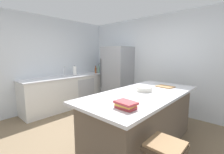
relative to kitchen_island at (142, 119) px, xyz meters
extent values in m
plane|color=#7A664C|center=(-0.58, -0.42, -0.47)|extent=(7.20, 7.20, 0.00)
cube|color=silver|center=(-0.58, 1.83, 0.83)|extent=(6.00, 0.10, 2.60)
cube|color=silver|center=(-3.03, -0.42, 0.83)|extent=(0.10, 6.00, 2.60)
cube|color=silver|center=(-2.65, 0.31, -0.02)|extent=(0.65, 2.74, 0.89)
cube|color=silver|center=(-2.65, 0.31, 0.44)|extent=(0.68, 2.77, 0.03)
cube|color=#B2B5BA|center=(-2.33, 0.66, -0.02)|extent=(0.01, 0.60, 0.75)
cube|color=brown|center=(0.00, 0.00, -0.03)|extent=(0.90, 2.10, 0.88)
cube|color=silver|center=(0.00, 0.00, 0.43)|extent=(1.06, 2.30, 0.04)
cube|color=#93969B|center=(-1.77, 1.44, 0.43)|extent=(0.81, 0.69, 1.79)
cylinder|color=#4C4C51|center=(-2.14, 1.08, 0.52)|extent=(0.02, 0.02, 0.89)
cube|color=#473828|center=(0.73, -0.77, 0.16)|extent=(0.36, 0.36, 0.04)
cube|color=olive|center=(0.73, -0.77, 0.20)|extent=(0.34, 0.34, 0.03)
cylinder|color=silver|center=(-2.71, 0.16, 0.47)|extent=(0.05, 0.05, 0.02)
cylinder|color=silver|center=(-2.71, 0.16, 0.62)|extent=(0.02, 0.02, 0.28)
cylinder|color=silver|center=(-2.65, 0.16, 0.74)|extent=(0.14, 0.02, 0.02)
cylinder|color=gray|center=(-2.66, 0.48, 0.46)|extent=(0.14, 0.14, 0.01)
cylinder|color=white|center=(-2.66, 0.48, 0.60)|extent=(0.11, 0.11, 0.26)
cylinder|color=gray|center=(-2.66, 0.48, 0.75)|extent=(0.02, 0.02, 0.04)
cylinder|color=#19381E|center=(-2.60, 1.58, 0.60)|extent=(0.07, 0.07, 0.29)
cylinder|color=#19381E|center=(-2.60, 1.58, 0.79)|extent=(0.03, 0.03, 0.08)
cylinder|color=black|center=(-2.60, 1.58, 0.83)|extent=(0.03, 0.03, 0.01)
cylinder|color=silver|center=(-2.65, 1.49, 0.58)|extent=(0.08, 0.08, 0.24)
cylinder|color=silver|center=(-2.65, 1.49, 0.73)|extent=(0.04, 0.04, 0.07)
cylinder|color=black|center=(-2.65, 1.49, 0.77)|extent=(0.04, 0.04, 0.01)
cylinder|color=#8CB79E|center=(-2.58, 1.39, 0.57)|extent=(0.07, 0.07, 0.22)
cylinder|color=#8CB79E|center=(-2.58, 1.39, 0.71)|extent=(0.03, 0.03, 0.06)
cylinder|color=black|center=(-2.58, 1.39, 0.74)|extent=(0.03, 0.03, 0.01)
cylinder|color=#994C23|center=(-2.64, 1.31, 0.55)|extent=(0.06, 0.06, 0.18)
cylinder|color=#994C23|center=(-2.64, 1.31, 0.67)|extent=(0.03, 0.03, 0.06)
cylinder|color=black|center=(-2.64, 1.31, 0.71)|extent=(0.03, 0.03, 0.01)
cube|color=#A83338|center=(0.25, -0.79, 0.47)|extent=(0.23, 0.15, 0.03)
cube|color=gold|center=(0.25, -0.79, 0.50)|extent=(0.22, 0.16, 0.03)
cube|color=#A83338|center=(0.25, -0.79, 0.53)|extent=(0.27, 0.20, 0.03)
cylinder|color=silver|center=(-0.04, 0.12, 0.49)|extent=(0.27, 0.27, 0.08)
cube|color=#9E7042|center=(0.09, 0.69, 0.46)|extent=(0.33, 0.26, 0.02)
camera|label=1|loc=(1.28, -2.17, 1.08)|focal=24.45mm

